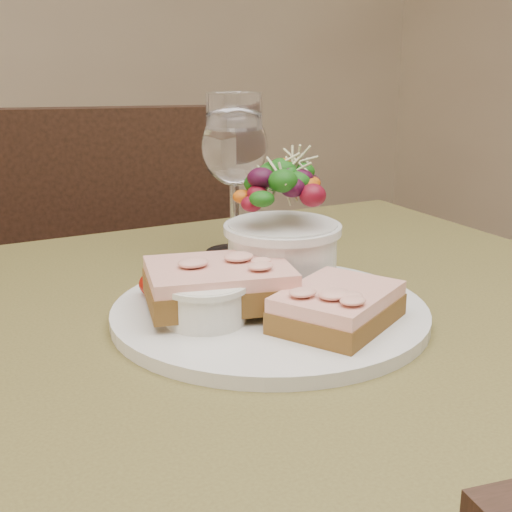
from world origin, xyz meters
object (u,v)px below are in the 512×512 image
sandwich_front (338,307)px  sandwich_back (219,284)px  dinner_plate (270,313)px  ramekin (205,300)px  wine_glass (234,151)px  salad_bowl (283,226)px  chair_far (114,413)px  cafe_table (288,428)px

sandwich_front → sandwich_back: sandwich_back is taller
dinner_plate → sandwich_front: sandwich_front is taller
sandwich_back → ramekin: (-0.02, -0.02, -0.01)m
ramekin → wine_glass: size_ratio=0.40×
dinner_plate → wine_glass: wine_glass is taller
sandwich_front → ramekin: size_ratio=1.91×
sandwich_front → salad_bowl: (0.01, 0.12, 0.04)m
salad_bowl → ramekin: bearing=-151.5°
sandwich_back → ramekin: size_ratio=2.07×
ramekin → salad_bowl: 0.13m
wine_glass → dinner_plate: bearing=-107.3°
chair_far → dinner_plate: chair_far is taller
chair_far → sandwich_front: bearing=106.9°
ramekin → dinner_plate: bearing=5.1°
ramekin → salad_bowl: size_ratio=0.55×
wine_glass → cafe_table: bearing=-104.1°
sandwich_front → ramekin: 0.11m
cafe_table → wine_glass: (0.06, 0.23, 0.22)m
chair_far → ramekin: size_ratio=12.79×
dinner_plate → ramekin: 0.07m
sandwich_back → chair_far: bearing=96.7°
sandwich_back → salad_bowl: size_ratio=1.15×
sandwich_front → sandwich_back: (-0.08, 0.08, 0.01)m
sandwich_back → cafe_table: bearing=-24.1°
sandwich_front → sandwich_back: 0.11m
sandwich_back → salad_bowl: (0.09, 0.04, 0.03)m
salad_bowl → cafe_table: bearing=-115.1°
dinner_plate → cafe_table: bearing=-76.4°
cafe_table → salad_bowl: size_ratio=6.30×
sandwich_back → salad_bowl: bearing=38.0°
cafe_table → chair_far: (0.03, 0.74, -0.36)m
salad_bowl → dinner_plate: bearing=-128.8°
chair_far → dinner_plate: (-0.04, -0.71, 0.46)m
sandwich_back → salad_bowl: 0.10m
sandwich_front → sandwich_back: bearing=105.5°
sandwich_front → cafe_table: bearing=94.5°
sandwich_back → wine_glass: size_ratio=0.83×
dinner_plate → wine_glass: (0.06, 0.20, 0.12)m
chair_far → sandwich_back: 0.86m
sandwich_front → salad_bowl: salad_bowl is taller
chair_far → dinner_plate: 0.85m
dinner_plate → ramekin: (-0.07, -0.01, 0.03)m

